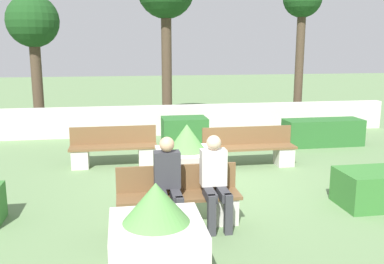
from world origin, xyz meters
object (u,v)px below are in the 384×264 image
person_seated_man (215,177)px  person_seated_woman (168,179)px  planter_corner_left (187,164)px  tree_center_right (302,6)px  tree_leftmost (33,25)px  bench_front (179,202)px  bench_right_side (114,151)px  planter_corner_right (157,240)px  bench_left_side (249,151)px

person_seated_man → person_seated_woman: 0.69m
planter_corner_left → tree_center_right: size_ratio=0.26×
person_seated_man → tree_leftmost: bearing=115.0°
bench_front → bench_right_side: size_ratio=0.96×
person_seated_woman → planter_corner_right: (-0.29, -1.42, -0.24)m
planter_corner_left → tree_center_right: tree_center_right is taller
bench_right_side → planter_corner_left: planter_corner_left is taller
person_seated_man → tree_leftmost: (-3.94, 8.46, 2.49)m
bench_right_side → person_seated_man: 3.83m
bench_right_side → planter_corner_right: planter_corner_right is taller
planter_corner_right → tree_leftmost: size_ratio=0.28×
bench_front → person_seated_man: size_ratio=1.37×
bench_front → tree_leftmost: 9.46m
planter_corner_left → person_seated_woman: bearing=-108.1°
bench_right_side → planter_corner_left: bearing=-46.1°
bench_left_side → planter_corner_right: bearing=-117.6°
person_seated_man → person_seated_woman: bearing=180.0°
tree_leftmost → bench_front: bearing=-67.6°
bench_right_side → planter_corner_right: (0.53, -4.92, 0.17)m
planter_corner_right → bench_right_side: bearing=96.2°
bench_left_side → person_seated_woman: size_ratio=1.52×
bench_front → bench_left_side: size_ratio=0.90×
bench_left_side → bench_right_side: bearing=171.0°
bench_left_side → person_seated_man: bearing=-114.6°
planter_corner_right → bench_front: bearing=73.5°
person_seated_woman → planter_corner_left: person_seated_woman is taller
bench_left_side → person_seated_woman: person_seated_woman is taller
bench_right_side → planter_corner_right: size_ratio=1.63×
bench_right_side → planter_corner_left: size_ratio=1.54×
bench_left_side → person_seated_woman: (-2.13, -2.96, 0.41)m
bench_front → tree_center_right: tree_center_right is taller
bench_front → planter_corner_left: planter_corner_left is taller
bench_right_side → person_seated_woman: 3.62m
planter_corner_right → tree_leftmost: tree_leftmost is taller
planter_corner_right → person_seated_man: bearing=55.4°
bench_front → bench_right_side: bearing=106.5°
tree_leftmost → person_seated_woman: bearing=-69.0°
tree_leftmost → planter_corner_left: bearing=-61.1°
bench_right_side → planter_corner_right: 4.95m
tree_leftmost → planter_corner_right: bearing=-73.3°
bench_front → person_seated_man: (0.52, -0.14, 0.41)m
person_seated_man → tree_leftmost: tree_leftmost is taller
tree_center_right → bench_front: bearing=-123.6°
bench_right_side → planter_corner_left: (1.35, -1.89, 0.17)m
planter_corner_left → tree_leftmost: tree_leftmost is taller
person_seated_woman → person_seated_man: bearing=-0.0°
bench_front → tree_center_right: size_ratio=0.38×
planter_corner_right → tree_leftmost: 10.67m
bench_front → person_seated_woman: (-0.17, -0.14, 0.42)m
bench_left_side → person_seated_man: 3.32m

